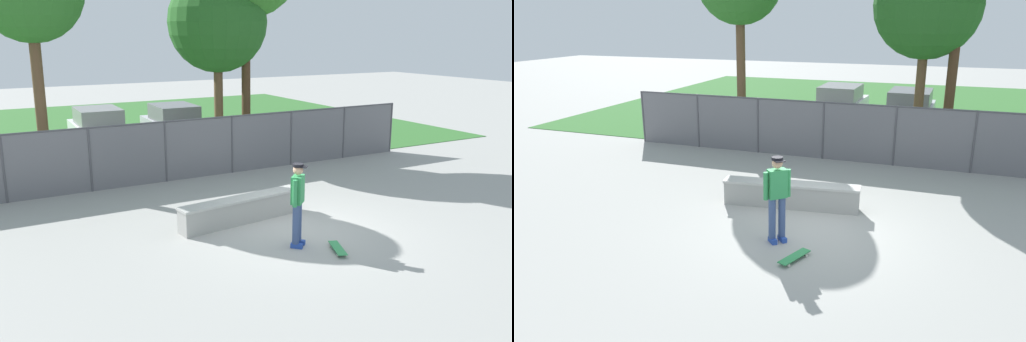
# 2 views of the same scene
# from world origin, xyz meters

# --- Properties ---
(ground_plane) EXTENTS (80.00, 80.00, 0.00)m
(ground_plane) POSITION_xyz_m (0.00, 0.00, 0.00)
(ground_plane) COLOR #9E9E99
(grass_strip) EXTENTS (28.03, 20.00, 0.02)m
(grass_strip) POSITION_xyz_m (0.00, 16.03, 0.01)
(grass_strip) COLOR #336B2D
(grass_strip) RESTS_ON ground
(concrete_ledge) EXTENTS (3.40, 0.88, 0.63)m
(concrete_ledge) POSITION_xyz_m (-0.82, 1.26, 0.32)
(concrete_ledge) COLOR #999993
(concrete_ledge) RESTS_ON ground
(skateboarder) EXTENTS (0.46, 0.45, 1.84)m
(skateboarder) POSITION_xyz_m (-0.51, -0.71, 1.03)
(skateboarder) COLOR #2647A5
(skateboarder) RESTS_ON ground
(skateboard) EXTENTS (0.47, 0.82, 0.09)m
(skateboard) POSITION_xyz_m (0.08, -1.38, 0.07)
(skateboard) COLOR #2D8C4C
(skateboard) RESTS_ON ground
(chainlink_fence) EXTENTS (16.10, 0.07, 1.90)m
(chainlink_fence) POSITION_xyz_m (0.00, 5.73, 1.03)
(chainlink_fence) COLOR #4C4C51
(chainlink_fence) RESTS_ON ground
(tree_near_right) EXTENTS (3.48, 3.48, 6.61)m
(tree_near_right) POSITION_xyz_m (1.65, 7.81, 4.84)
(tree_near_right) COLOR brown
(tree_near_right) RESTS_ON ground
(car_white) EXTENTS (2.11, 4.25, 1.66)m
(car_white) POSITION_xyz_m (-1.82, 11.42, 0.84)
(car_white) COLOR silver
(car_white) RESTS_ON ground
(car_silver) EXTENTS (2.11, 4.25, 1.66)m
(car_silver) POSITION_xyz_m (1.15, 10.98, 0.84)
(car_silver) COLOR #B7BABF
(car_silver) RESTS_ON ground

